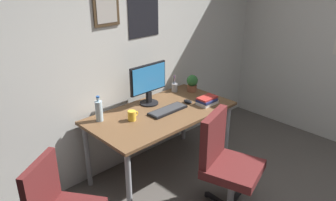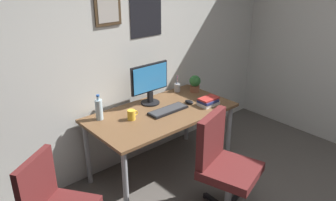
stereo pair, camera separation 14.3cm
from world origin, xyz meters
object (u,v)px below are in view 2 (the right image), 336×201
Objects in this scene: computer_mouse at (189,102)px; coffee_mug_near at (132,115)px; keyboard at (168,110)px; water_bottle at (99,109)px; potted_plant at (195,83)px; monitor at (150,82)px; office_chair at (222,162)px; pen_cup at (177,87)px; book_stack_left at (208,101)px.

coffee_mug_near is at bearing 172.66° from computer_mouse.
keyboard is 0.40m from coffee_mug_near.
water_bottle is 1.21m from potted_plant.
coffee_mug_near is at bearing 166.98° from keyboard.
keyboard is 0.64m from potted_plant.
monitor is 0.47m from computer_mouse.
pen_cup is at bearing 66.29° from office_chair.
office_chair is at bearing -113.71° from pen_cup.
water_bottle is 1.29× the size of potted_plant.
keyboard is (0.05, 0.78, 0.21)m from office_chair.
monitor is 0.36m from keyboard.
keyboard is 0.69m from water_bottle.
office_chair reaches higher than computer_mouse.
keyboard is at bearing 86.26° from office_chair.
computer_mouse is at bearing -17.85° from water_bottle.
keyboard is 2.15× the size of pen_cup.
potted_plant is at bearing -42.26° from pen_cup.
book_stack_left reaches higher than computer_mouse.
monitor is at bearing 134.90° from book_stack_left.
coffee_mug_near is at bearing -42.00° from water_bottle.
office_chair reaches higher than pen_cup.
coffee_mug_near is (-0.39, 0.09, 0.04)m from keyboard.
water_bottle is 2.18× the size of coffee_mug_near.
coffee_mug_near is 0.85m from book_stack_left.
monitor is 0.62m from potted_plant.
pen_cup reaches higher than coffee_mug_near.
computer_mouse is 0.97m from water_bottle.
water_bottle is 1.14m from book_stack_left.
water_bottle is at bearing 175.93° from potted_plant.
computer_mouse is 0.51× the size of book_stack_left.
book_stack_left is at bearing -91.72° from pen_cup.
pen_cup is at bearing 67.62° from computer_mouse.
water_bottle is 1.17× the size of book_stack_left.
keyboard is 1.70× the size of water_bottle.
water_bottle is 1.06m from pen_cup.
monitor is at bearing -171.83° from pen_cup.
computer_mouse is 0.56× the size of potted_plant.
office_chair is 4.87× the size of potted_plant.
water_bottle is at bearing 156.56° from book_stack_left.
pen_cup is (1.06, 0.05, -0.05)m from water_bottle.
book_stack_left is (0.48, 0.62, 0.23)m from office_chair.
office_chair reaches higher than book_stack_left.
computer_mouse is at bearing 0.19° from keyboard.
water_bottle reaches higher than keyboard.
office_chair is at bearing -114.29° from computer_mouse.
potted_plant is 0.21m from pen_cup.
pen_cup is (0.44, 0.35, 0.04)m from keyboard.
monitor is 0.65m from book_stack_left.
potted_plant is at bearing -4.07° from water_bottle.
water_bottle reaches higher than computer_mouse.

